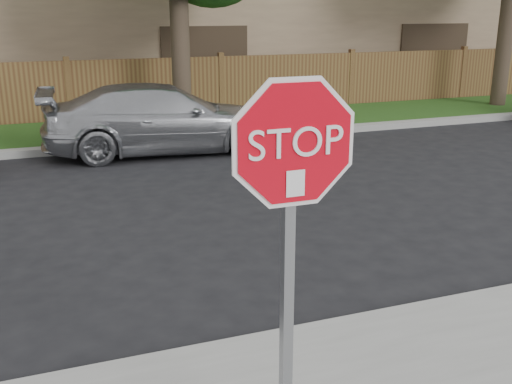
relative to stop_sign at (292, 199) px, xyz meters
name	(u,v)px	position (x,y,z in m)	size (l,w,h in m)	color
ground	(167,360)	(-0.47, 1.48, -1.83)	(90.00, 90.00, 0.00)	black
far_curb	(83,148)	(-0.47, 9.63, -1.75)	(70.00, 0.30, 0.15)	gray
grass_strip	(77,134)	(-0.47, 11.28, -1.77)	(70.00, 3.00, 0.12)	#1E4714
fence	(69,93)	(-0.47, 12.88, -1.03)	(70.00, 0.12, 1.60)	#54331D
stop_sign	(292,199)	(0.00, 0.00, 0.00)	(1.01, 0.13, 2.55)	gray
sedan_right	(163,118)	(1.12, 9.08, -1.13)	(1.95, 4.80, 1.39)	#A8AAAF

